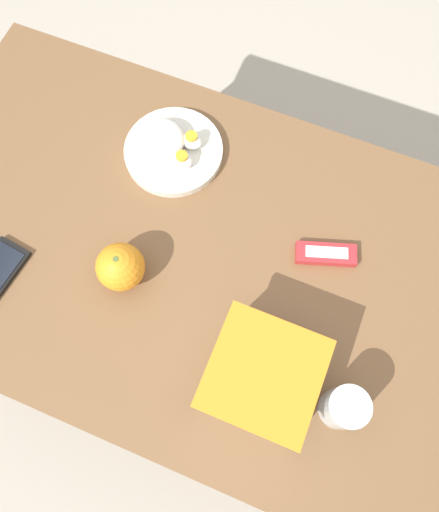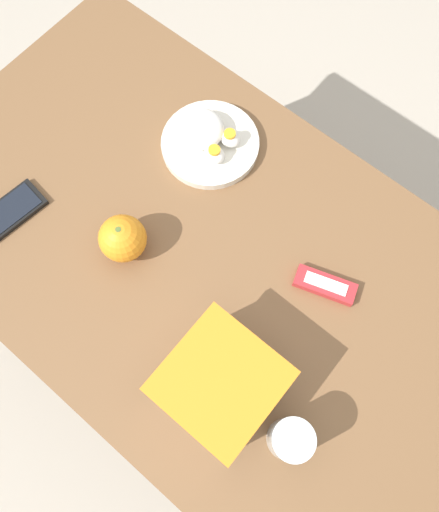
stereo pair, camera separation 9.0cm
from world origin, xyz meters
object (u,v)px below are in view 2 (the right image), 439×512
food_container (221,384)px  drinking_glass (290,439)px  candy_bar (325,285)px  orange_fruit (123,238)px  cell_phone (11,211)px  rice_plate (208,139)px

food_container → drinking_glass: size_ratio=1.94×
candy_bar → orange_fruit: bearing=27.6°
candy_bar → cell_phone: (0.55, 0.26, -0.00)m
candy_bar → cell_phone: 0.61m
food_container → rice_plate: bearing=-47.5°
candy_bar → cell_phone: bearing=25.4°
rice_plate → cell_phone: bearing=61.1°
rice_plate → candy_bar: size_ratio=1.66×
food_container → orange_fruit: 0.31m
food_container → drinking_glass: bearing=-178.3°
orange_fruit → drinking_glass: bearing=169.6°
orange_fruit → candy_bar: (-0.33, -0.17, -0.03)m
cell_phone → orange_fruit: bearing=-158.1°
orange_fruit → cell_phone: bearing=21.9°
orange_fruit → candy_bar: bearing=-152.4°
orange_fruit → cell_phone: 0.24m
rice_plate → candy_bar: bearing=165.3°
food_container → orange_fruit: food_container is taller
food_container → cell_phone: food_container is taller
food_container → drinking_glass: food_container is taller
rice_plate → drinking_glass: size_ratio=2.17×
orange_fruit → drinking_glass: drinking_glass is taller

